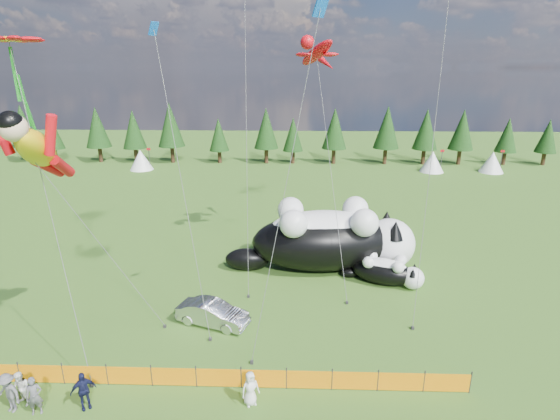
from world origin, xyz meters
The scene contains 17 objects.
ground centered at (0.00, 0.00, 0.00)m, with size 160.00×160.00×0.00m, color #163C0A.
safety_fence centered at (0.00, -3.00, 0.50)m, with size 22.06×0.06×1.10m.
tree_line centered at (0.00, 45.00, 4.00)m, with size 90.00×4.00×8.00m, color black, non-canonical shape.
festival_tents centered at (11.00, 40.00, 1.40)m, with size 50.00×3.20×2.80m, color white, non-canonical shape.
cat_large centered at (5.92, 9.42, 2.29)m, with size 13.35×5.42×4.82m.
cat_small centered at (9.37, 7.12, 0.93)m, with size 5.21×3.21×1.96m.
car centered at (-1.17, 2.00, 0.67)m, with size 1.42×4.06×1.34m, color silver.
spectator_a centered at (-7.22, -4.78, 0.85)m, with size 0.62×0.41×1.71m, color #555559.
spectator_b centered at (-8.07, -4.33, 0.79)m, with size 0.77×0.45×1.58m, color white.
spectator_c centered at (-5.37, -4.42, 0.86)m, with size 1.01×0.52×1.72m, color #141738.
spectator_d centered at (-8.35, -4.69, 0.89)m, with size 1.16×0.60×1.79m, color #555559.
spectator_e centered at (1.51, -3.97, 0.78)m, with size 0.77×0.50×1.57m, color white.
superhero_kite centered at (-7.66, -0.96, 10.30)m, with size 6.49×5.25×12.71m.
gecko_kite centered at (4.70, 12.60, 14.49)m, with size 5.12×11.54×16.66m.
flower_kite centered at (-9.96, 2.16, 14.63)m, with size 6.41×7.43×16.17m.
diamond_kite_a centered at (-3.76, 4.41, 14.51)m, with size 3.27×4.75×16.40m.
diamond_kite_c centered at (4.10, -0.22, 15.16)m, with size 3.48×1.66×16.63m.
Camera 1 is at (3.24, -18.93, 13.56)m, focal length 28.00 mm.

